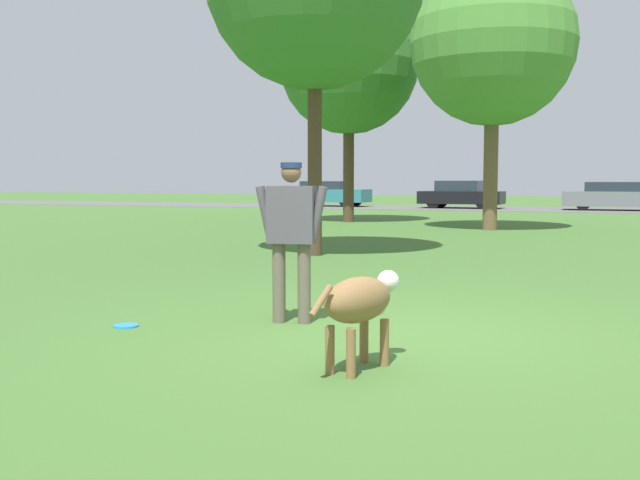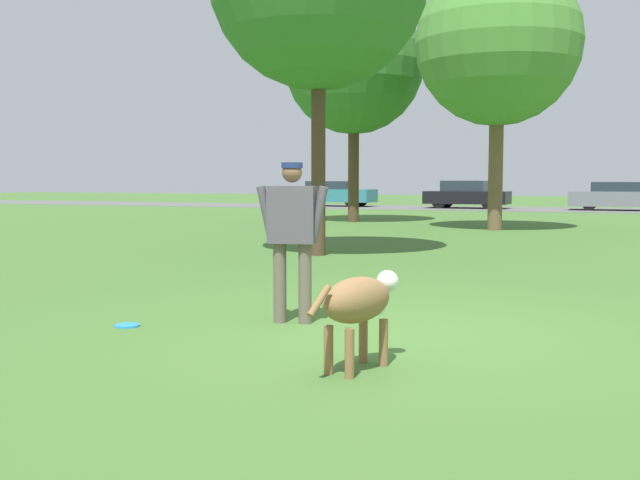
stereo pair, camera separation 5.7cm
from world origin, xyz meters
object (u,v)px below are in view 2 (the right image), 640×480
at_px(dog, 359,302).
at_px(parked_car_grey, 621,197).
at_px(parked_car_black, 466,195).
at_px(person, 292,228).
at_px(tree_far_left, 354,65).
at_px(tree_mid_center, 498,44).
at_px(parked_car_teal, 332,194).
at_px(frisbee, 127,325).

relative_size(dog, parked_car_grey, 0.23).
distance_m(parked_car_black, parked_car_grey, 7.09).
bearing_deg(person, parked_car_grey, 73.90).
bearing_deg(tree_far_left, tree_mid_center, -25.19).
xyz_separation_m(parked_car_teal, parked_car_grey, (14.26, -0.38, -0.03)).
relative_size(frisbee, tree_far_left, 0.03).
distance_m(tree_far_left, parked_car_black, 14.03).
bearing_deg(tree_mid_center, parked_car_grey, 77.72).
distance_m(tree_far_left, parked_car_grey, 16.22).
distance_m(dog, parked_car_black, 32.13).
bearing_deg(parked_car_black, frisbee, -83.29).
relative_size(parked_car_teal, parked_car_black, 1.10).
height_order(frisbee, parked_car_teal, parked_car_teal).
bearing_deg(tree_mid_center, tree_far_left, 154.81).
height_order(tree_mid_center, parked_car_grey, tree_mid_center).
bearing_deg(dog, parked_car_grey, 12.11).
xyz_separation_m(dog, frisbee, (-2.61, 0.72, -0.50)).
relative_size(dog, parked_car_teal, 0.24).
distance_m(dog, tree_mid_center, 16.85).
xyz_separation_m(dog, parked_car_teal, (-12.32, 31.98, 0.17)).
xyz_separation_m(frisbee, tree_mid_center, (1.18, 15.41, 5.16)).
bearing_deg(tree_mid_center, parked_car_teal, 124.49).
height_order(dog, parked_car_black, parked_car_black).
bearing_deg(tree_far_left, parked_car_teal, 113.48).
relative_size(tree_far_left, parked_car_grey, 1.63).
xyz_separation_m(person, parked_car_black, (-3.96, 30.23, -0.27)).
height_order(person, dog, person).
relative_size(frisbee, parked_car_grey, 0.05).
bearing_deg(parked_car_black, tree_mid_center, -74.53).
distance_m(person, tree_mid_center, 15.25).
bearing_deg(tree_mid_center, person, -89.09).
height_order(tree_mid_center, tree_far_left, tree_far_left).
bearing_deg(person, parked_car_teal, 99.89).
height_order(frisbee, tree_far_left, tree_far_left).
height_order(person, tree_far_left, tree_far_left).
relative_size(dog, tree_far_left, 0.14).
xyz_separation_m(person, dog, (1.20, -1.48, -0.44)).
bearing_deg(frisbee, parked_car_teal, 107.25).
xyz_separation_m(tree_far_left, parked_car_teal, (-5.86, 13.48, -4.54)).
bearing_deg(parked_car_grey, parked_car_teal, 179.27).
xyz_separation_m(frisbee, parked_car_grey, (4.55, 30.88, 0.64)).
relative_size(tree_mid_center, parked_car_teal, 1.65).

